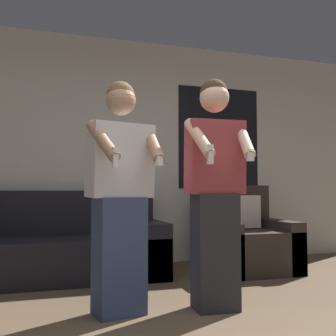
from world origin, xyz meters
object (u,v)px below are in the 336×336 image
armchair (244,241)px  person_right (215,190)px  couch (61,248)px  person_left (120,195)px

armchair → person_right: size_ratio=0.54×
couch → person_right: (1.05, -1.47, 0.59)m
couch → person_right: 1.89m
couch → armchair: 1.96m
armchair → person_right: person_right is taller
couch → armchair: bearing=-6.1°
couch → armchair: (1.95, -0.21, 0.02)m
couch → person_right: bearing=-54.4°
couch → person_left: 1.52m
armchair → person_left: size_ratio=0.56×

